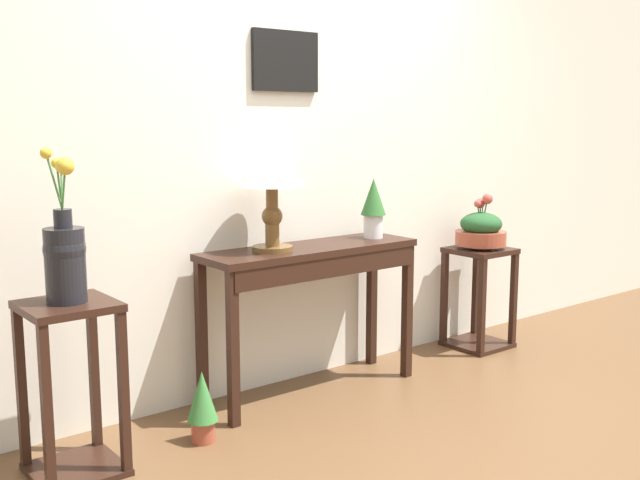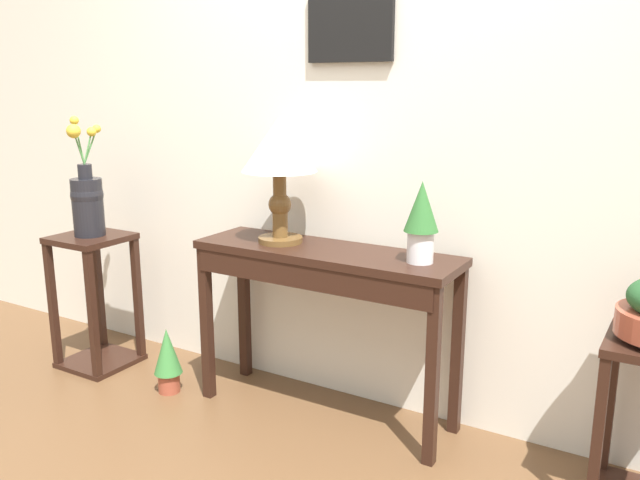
# 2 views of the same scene
# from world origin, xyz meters

# --- Properties ---
(ground_plane) EXTENTS (12.00, 12.00, 0.01)m
(ground_plane) POSITION_xyz_m (0.00, 0.00, -0.00)
(ground_plane) COLOR brown
(back_wall_with_art) EXTENTS (9.00, 0.13, 2.80)m
(back_wall_with_art) POSITION_xyz_m (-0.00, 1.43, 1.40)
(back_wall_with_art) COLOR silver
(back_wall_with_art) RESTS_ON ground
(console_table) EXTENTS (1.17, 0.35, 0.77)m
(console_table) POSITION_xyz_m (-0.14, 1.14, 0.65)
(console_table) COLOR black
(console_table) RESTS_ON ground
(table_lamp) EXTENTS (0.33, 0.33, 0.54)m
(table_lamp) POSITION_xyz_m (-0.37, 1.16, 1.16)
(table_lamp) COLOR brown
(table_lamp) RESTS_ON console_table
(potted_plant_on_console) EXTENTS (0.14, 0.14, 0.32)m
(potted_plant_on_console) POSITION_xyz_m (0.29, 1.16, 0.95)
(potted_plant_on_console) COLOR silver
(potted_plant_on_console) RESTS_ON console_table
(pedestal_stand_left) EXTENTS (0.34, 0.34, 0.70)m
(pedestal_stand_left) POSITION_xyz_m (-1.44, 1.01, 0.35)
(pedestal_stand_left) COLOR black
(pedestal_stand_left) RESTS_ON ground
(flower_vase_tall_left) EXTENTS (0.16, 0.18, 0.60)m
(flower_vase_tall_left) POSITION_xyz_m (-1.44, 1.01, 0.90)
(flower_vase_tall_left) COLOR black
(flower_vase_tall_left) RESTS_ON pedestal_stand_left
(pedestal_stand_right) EXTENTS (0.34, 0.34, 0.62)m
(pedestal_stand_right) POSITION_xyz_m (1.16, 1.14, 0.31)
(pedestal_stand_right) COLOR black
(pedestal_stand_right) RESTS_ON ground
(planter_bowl_wide_right) EXTENTS (0.31, 0.31, 0.33)m
(planter_bowl_wide_right) POSITION_xyz_m (1.16, 1.14, 0.74)
(planter_bowl_wide_right) COLOR #9E4733
(planter_bowl_wide_right) RESTS_ON pedestal_stand_right
(potted_plant_floor) EXTENTS (0.14, 0.14, 0.32)m
(potted_plant_floor) POSITION_xyz_m (-0.89, 0.96, 0.18)
(potted_plant_floor) COLOR #9E4733
(potted_plant_floor) RESTS_ON ground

